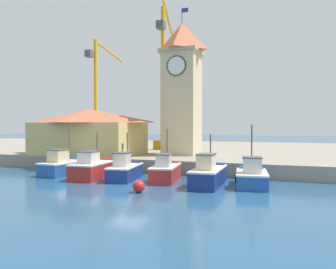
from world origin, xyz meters
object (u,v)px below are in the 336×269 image
object	(u,v)px
fishing_boat_left_inner	(125,170)
fishing_boat_center	(208,174)
dock_worker_near_tower	(122,149)
clock_tower	(182,86)
port_crane_far	(163,92)
mooring_buoy	(139,186)
fishing_boat_mid_left	(166,171)
fishing_boat_left_outer	(93,168)
fishing_boat_far_left	(64,166)
warehouse_left	(89,131)
port_crane_near	(96,106)
fishing_boat_mid_right	(252,176)

from	to	relation	value
fishing_boat_left_inner	fishing_boat_center	size ratio (longest dim) A/B	0.90
dock_worker_near_tower	clock_tower	bearing A→B (deg)	55.18
fishing_boat_center	port_crane_far	distance (m)	22.22
fishing_boat_left_inner	mooring_buoy	size ratio (longest dim) A/B	6.01
fishing_boat_left_inner	fishing_boat_mid_left	distance (m)	3.34
fishing_boat_left_inner	fishing_boat_mid_left	world-z (taller)	fishing_boat_mid_left
fishing_boat_left_outer	clock_tower	world-z (taller)	clock_tower
fishing_boat_far_left	fishing_boat_center	bearing A→B (deg)	-4.00
warehouse_left	port_crane_near	size ratio (longest dim) A/B	0.70
fishing_boat_mid_right	port_crane_far	world-z (taller)	port_crane_far
fishing_boat_far_left	fishing_boat_left_outer	size ratio (longest dim) A/B	0.95
fishing_boat_center	fishing_boat_mid_left	bearing A→B (deg)	167.44
fishing_boat_far_left	port_crane_near	bearing A→B (deg)	115.35
fishing_boat_far_left	clock_tower	bearing A→B (deg)	51.95
port_crane_near	warehouse_left	bearing A→B (deg)	-60.37
fishing_boat_mid_right	port_crane_near	bearing A→B (deg)	142.10
port_crane_near	mooring_buoy	size ratio (longest dim) A/B	20.60
fishing_boat_center	port_crane_far	world-z (taller)	port_crane_far
port_crane_far	dock_worker_near_tower	xyz separation A→B (m)	(0.76, -13.02, -6.82)
port_crane_far	dock_worker_near_tower	size ratio (longest dim) A/B	12.28
mooring_buoy	fishing_boat_left_inner	bearing A→B (deg)	127.31
fishing_boat_left_outer	warehouse_left	distance (m)	9.61
fishing_boat_mid_left	fishing_boat_far_left	bearing A→B (deg)	179.25
fishing_boat_mid_left	fishing_boat_mid_right	world-z (taller)	fishing_boat_mid_right
fishing_boat_left_outer	port_crane_near	bearing A→B (deg)	122.15
fishing_boat_left_outer	mooring_buoy	distance (m)	7.36
fishing_boat_left_inner	mooring_buoy	world-z (taller)	fishing_boat_left_inner
fishing_boat_mid_right	warehouse_left	xyz separation A→B (m)	(-18.08, 6.80, 3.02)
fishing_boat_far_left	warehouse_left	xyz separation A→B (m)	(-1.87, 6.57, 2.97)
fishing_boat_mid_left	mooring_buoy	distance (m)	4.80
fishing_boat_mid_left	dock_worker_near_tower	bearing A→B (deg)	146.13
port_crane_near	fishing_boat_center	bearing A→B (deg)	-42.34
fishing_boat_left_inner	fishing_boat_center	xyz separation A→B (m)	(6.89, -0.32, 0.05)
fishing_boat_mid_right	mooring_buoy	xyz separation A→B (m)	(-6.57, -4.68, -0.32)
fishing_boat_left_inner	fishing_boat_mid_right	distance (m)	9.85
dock_worker_near_tower	port_crane_far	bearing A→B (deg)	93.33
port_crane_far	fishing_boat_left_inner	bearing A→B (deg)	-78.69
fishing_boat_mid_right	fishing_boat_center	bearing A→B (deg)	-166.79
fishing_boat_left_outer	clock_tower	size ratio (longest dim) A/B	0.32
fishing_boat_left_inner	dock_worker_near_tower	distance (m)	5.48
warehouse_left	dock_worker_near_tower	world-z (taller)	warehouse_left
fishing_boat_mid_right	clock_tower	xyz separation A→B (m)	(-8.48, 10.11, 7.95)
fishing_boat_left_outer	port_crane_near	world-z (taller)	port_crane_near
fishing_boat_center	dock_worker_near_tower	size ratio (longest dim) A/B	3.28
port_crane_far	mooring_buoy	world-z (taller)	port_crane_far
fishing_boat_left_outer	fishing_boat_center	world-z (taller)	fishing_boat_left_outer
mooring_buoy	dock_worker_near_tower	distance (m)	10.84
port_crane_near	port_crane_far	size ratio (longest dim) A/B	0.82
fishing_boat_left_inner	port_crane_far	world-z (taller)	port_crane_far
fishing_boat_mid_right	dock_worker_near_tower	bearing A→B (deg)	161.68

